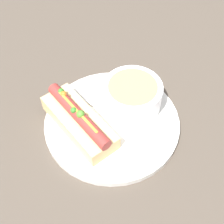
{
  "coord_description": "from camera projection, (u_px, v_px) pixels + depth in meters",
  "views": [
    {
      "loc": [
        0.33,
        -0.13,
        0.5
      ],
      "look_at": [
        0.0,
        0.0,
        0.04
      ],
      "focal_mm": 50.0,
      "sensor_mm": 36.0,
      "label": 1
    }
  ],
  "objects": [
    {
      "name": "ground_plane",
      "position": [
        112.0,
        125.0,
        0.62
      ],
      "size": [
        4.0,
        4.0,
        0.0
      ],
      "primitive_type": "plane",
      "color": "#4C4238"
    },
    {
      "name": "dinner_plate",
      "position": [
        112.0,
        123.0,
        0.61
      ],
      "size": [
        0.26,
        0.26,
        0.01
      ],
      "color": "white",
      "rests_on": "ground_plane"
    },
    {
      "name": "hot_dog",
      "position": [
        79.0,
        121.0,
        0.58
      ],
      "size": [
        0.18,
        0.11,
        0.06
      ],
      "rotation": [
        0.0,
        0.0,
        0.29
      ],
      "color": "#E5C17F",
      "rests_on": "dinner_plate"
    },
    {
      "name": "soup_bowl",
      "position": [
        132.0,
        95.0,
        0.61
      ],
      "size": [
        0.12,
        0.12,
        0.06
      ],
      "color": "white",
      "rests_on": "dinner_plate"
    },
    {
      "name": "spoon",
      "position": [
        107.0,
        112.0,
        0.61
      ],
      "size": [
        0.15,
        0.1,
        0.01
      ],
      "rotation": [
        0.0,
        0.0,
        0.58
      ],
      "color": "#B7B7BC",
      "rests_on": "dinner_plate"
    }
  ]
}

